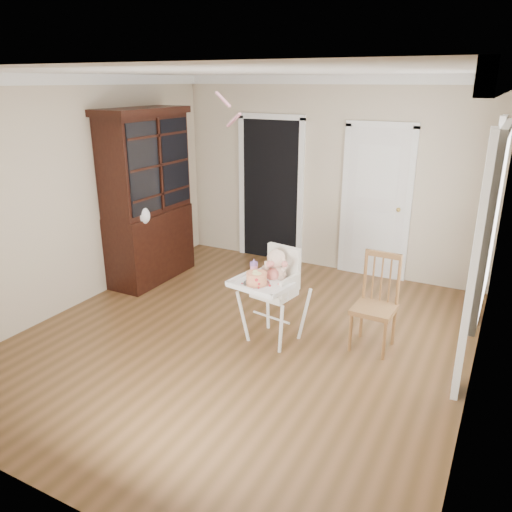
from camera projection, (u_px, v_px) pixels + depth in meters
The scene contains 16 objects.
floor at pixel (243, 338), 5.39m from camera, with size 5.00×5.00×0.00m, color brown.
ceiling at pixel (241, 72), 4.49m from camera, with size 5.00×5.00×0.00m, color white.
wall_back at pixel (329, 176), 7.03m from camera, with size 4.50×4.50×0.00m, color #C1AE96.
wall_left at pixel (77, 194), 5.92m from camera, with size 5.00×5.00×0.00m, color #C1AE96.
wall_right at pixel (490, 251), 3.95m from camera, with size 5.00×5.00×0.00m, color #C1AE96.
crown_molding at pixel (241, 79), 4.51m from camera, with size 4.50×5.00×0.12m, color white, non-canonical shape.
doorway at pixel (271, 188), 7.49m from camera, with size 1.06×0.05×2.22m.
closet_door at pixel (376, 205), 6.81m from camera, with size 0.96×0.09×2.13m.
window_right at pixel (487, 232), 4.67m from camera, with size 0.13×1.84×2.30m.
high_chair at pixel (274, 284), 5.14m from camera, with size 0.69×0.82×1.04m.
baby at pixel (276, 271), 5.11m from camera, with size 0.29×0.24×0.45m.
cake at pixel (257, 278), 4.93m from camera, with size 0.26×0.26×0.12m.
sippy_cup at pixel (254, 269), 5.12m from camera, with size 0.08×0.08×0.20m.
china_cabinet at pixel (147, 197), 6.66m from camera, with size 0.61×1.37×2.31m.
dining_chair at pixel (375, 306), 5.07m from camera, with size 0.42×0.42×1.00m.
streamer at pixel (223, 99), 5.45m from camera, with size 0.03×0.50×0.02m, color pink, non-canonical shape.
Camera 1 is at (2.34, -4.17, 2.63)m, focal length 35.00 mm.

